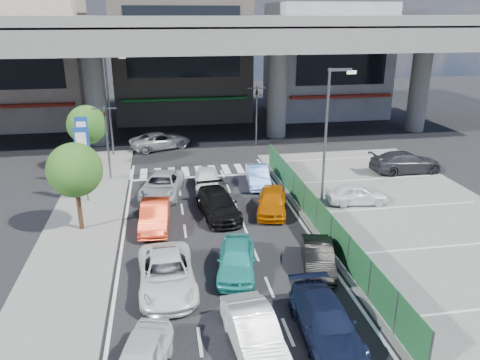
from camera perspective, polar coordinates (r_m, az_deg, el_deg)
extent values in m
plane|color=black|center=(22.57, -2.16, -9.24)|extent=(120.00, 120.00, 0.00)
cube|color=#595957|center=(27.69, 20.52, -4.79)|extent=(12.00, 28.00, 0.06)
cube|color=#595957|center=(26.37, -18.69, -5.73)|extent=(4.00, 30.00, 0.12)
cylinder|color=#61615C|center=(42.54, -17.19, 9.45)|extent=(1.80, 1.80, 8.00)
cylinder|color=#61615C|center=(43.46, 4.52, 10.45)|extent=(1.80, 1.80, 8.00)
cylinder|color=#61615C|center=(48.77, 20.97, 10.24)|extent=(1.80, 1.80, 8.00)
cube|color=#61615C|center=(41.73, -6.50, 16.92)|extent=(64.00, 14.00, 2.00)
cube|color=#61615C|center=(34.91, -5.86, 18.56)|extent=(64.00, 0.40, 0.90)
cube|color=#61615C|center=(48.48, -7.07, 18.79)|extent=(64.00, 0.40, 0.90)
cube|color=gray|center=(53.54, -24.92, 13.17)|extent=(12.00, 10.00, 13.00)
cube|color=maroon|center=(49.12, -25.74, 8.23)|extent=(10.80, 1.60, 0.25)
cube|color=black|center=(48.66, -26.48, 13.25)|extent=(9.60, 0.10, 5.85)
cube|color=gray|center=(52.78, -7.19, 15.80)|extent=(14.00, 10.00, 15.00)
cube|color=#136322|center=(48.26, -6.64, 9.85)|extent=(12.60, 1.60, 0.25)
cube|color=black|center=(47.73, -6.92, 16.33)|extent=(11.20, 0.10, 6.75)
cube|color=gray|center=(55.04, 10.35, 14.23)|extent=(12.00, 10.00, 12.00)
cube|color=maroon|center=(50.70, 12.07, 10.02)|extent=(10.80, 1.60, 0.25)
cube|color=black|center=(50.31, 12.35, 14.31)|extent=(9.60, 0.10, 5.40)
cylinder|color=#595B60|center=(32.90, -15.85, 4.28)|extent=(0.14, 0.14, 5.20)
cube|color=#595B60|center=(32.38, -16.24, 8.37)|extent=(1.60, 0.08, 0.08)
imported|color=black|center=(32.43, -16.19, 7.85)|extent=(0.26, 1.24, 0.50)
cylinder|color=#595B60|center=(40.29, 2.02, 7.74)|extent=(0.14, 0.14, 5.20)
cube|color=#595B60|center=(39.87, 2.06, 11.12)|extent=(1.60, 0.08, 0.08)
imported|color=black|center=(39.91, 2.06, 10.70)|extent=(0.26, 1.24, 0.50)
cylinder|color=#595B60|center=(28.17, 10.39, 5.14)|extent=(0.16, 0.16, 8.00)
cube|color=#595B60|center=(27.69, 12.09, 13.01)|extent=(1.40, 0.15, 0.15)
cube|color=silver|center=(27.97, 13.44, 12.66)|extent=(0.50, 0.22, 0.18)
cylinder|color=#595B60|center=(38.45, -15.65, 8.59)|extent=(0.16, 0.16, 8.00)
cube|color=#595B60|center=(37.89, -15.27, 14.44)|extent=(1.40, 0.15, 0.15)
cube|color=silver|center=(37.85, -14.17, 14.30)|extent=(0.50, 0.22, 0.18)
cylinder|color=#595B60|center=(29.68, -18.21, -0.66)|extent=(0.10, 0.10, 2.20)
cube|color=navy|center=(29.06, -18.65, 3.23)|extent=(0.80, 0.12, 3.00)
cube|color=white|center=(28.99, -18.67, 3.19)|extent=(0.60, 0.02, 2.40)
cylinder|color=#595B60|center=(32.55, -18.21, 1.11)|extent=(0.10, 0.10, 2.20)
cube|color=navy|center=(31.98, -18.61, 4.68)|extent=(0.80, 0.12, 3.00)
cube|color=white|center=(31.92, -18.63, 4.65)|extent=(0.60, 0.02, 2.40)
cylinder|color=#382314|center=(25.93, -18.96, -3.45)|extent=(0.24, 0.24, 2.40)
sphere|color=#1C4714|center=(25.19, -19.51, 1.16)|extent=(2.80, 2.80, 2.80)
cylinder|color=#382314|center=(35.87, -17.81, 2.99)|extent=(0.24, 0.24, 2.40)
sphere|color=#1C4714|center=(35.33, -18.18, 6.41)|extent=(2.80, 2.80, 2.80)
imported|color=white|center=(16.64, 1.76, -18.19)|extent=(1.87, 4.31, 1.38)
imported|color=black|center=(17.44, 10.39, -16.63)|extent=(1.94, 4.63, 1.34)
imported|color=white|center=(20.06, -8.91, -11.21)|extent=(2.47, 5.05, 1.38)
imported|color=teal|center=(20.89, -0.43, -9.61)|extent=(2.38, 4.29, 1.38)
imported|color=black|center=(21.48, 9.48, -9.27)|extent=(2.09, 3.90, 1.22)
imported|color=#F13E1E|center=(25.52, -10.35, -4.28)|extent=(1.72, 4.27, 1.38)
imported|color=black|center=(26.59, -2.66, -2.96)|extent=(2.41, 4.91, 1.38)
imported|color=#BC5A02|center=(27.02, 3.93, -2.61)|extent=(2.62, 4.33, 1.38)
imported|color=#B1B2B8|center=(29.85, -9.51, -0.64)|extent=(3.22, 5.32, 1.38)
imported|color=white|center=(30.59, -4.04, 0.05)|extent=(1.84, 4.00, 1.33)
imported|color=#6FA0F2|center=(31.29, 2.20, 0.50)|extent=(1.73, 4.03, 1.29)
imported|color=gray|center=(40.44, -9.64, 4.76)|extent=(5.57, 4.10, 1.41)
imported|color=white|center=(28.92, 14.06, -1.67)|extent=(3.75, 1.80, 1.23)
imported|color=#28282C|center=(35.72, 19.54, 2.07)|extent=(5.18, 2.17, 1.49)
cone|color=#F6570D|center=(26.30, 10.20, -4.22)|extent=(0.38, 0.38, 0.67)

